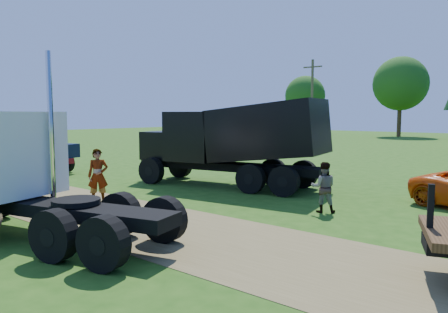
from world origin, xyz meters
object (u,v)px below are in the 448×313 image
Objects in this scene: white_semi_tractor at (4,173)px; spectator_a at (98,176)px; black_dump_truck at (234,139)px; navy_truck at (19,147)px.

spectator_a is (-1.58, 3.92, -0.66)m from white_semi_tractor.
navy_truck is at bearing -173.46° from black_dump_truck.
spectator_a is (-1.58, -5.76, -1.09)m from black_dump_truck.
white_semi_tractor is 4.28m from spectator_a.
white_semi_tractor reaches higher than spectator_a.
white_semi_tractor is 9.69m from black_dump_truck.
spectator_a is at bearing -26.35° from navy_truck.
black_dump_truck reaches higher than spectator_a.
navy_truck is 10.60m from spectator_a.
black_dump_truck is 1.39× the size of navy_truck.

